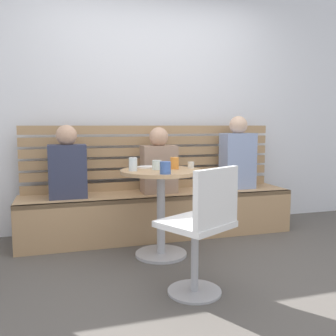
{
  "coord_description": "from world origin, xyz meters",
  "views": [
    {
      "loc": [
        -0.96,
        -2.32,
        1.11
      ],
      "look_at": [
        -0.07,
        0.66,
        0.75
      ],
      "focal_mm": 39.54,
      "sensor_mm": 36.0,
      "label": 1
    }
  ],
  "objects_px": {
    "booth_bench": "(159,214)",
    "cup_mug_blue": "(165,168)",
    "person_child_middle": "(159,164)",
    "person_adult": "(238,156)",
    "person_child_left": "(67,166)",
    "phone_on_table": "(168,168)",
    "cup_tumbler_orange": "(175,163)",
    "plate_small": "(147,167)",
    "cup_espresso_small": "(191,165)",
    "white_chair": "(203,226)",
    "cup_glass_short": "(157,165)",
    "cup_water_clear": "(133,164)",
    "cafe_table": "(161,196)"
  },
  "relations": [
    {
      "from": "booth_bench",
      "to": "cup_espresso_small",
      "type": "xyz_separation_m",
      "value": [
        0.14,
        -0.53,
        0.55
      ]
    },
    {
      "from": "person_child_middle",
      "to": "plate_small",
      "type": "height_order",
      "value": "person_child_middle"
    },
    {
      "from": "cafe_table",
      "to": "cup_water_clear",
      "type": "xyz_separation_m",
      "value": [
        -0.24,
        -0.02,
        0.28
      ]
    },
    {
      "from": "white_chair",
      "to": "person_child_middle",
      "type": "relative_size",
      "value": 1.31
    },
    {
      "from": "person_child_left",
      "to": "cup_tumbler_orange",
      "type": "bearing_deg",
      "value": -31.82
    },
    {
      "from": "cup_water_clear",
      "to": "cup_tumbler_orange",
      "type": "height_order",
      "value": "cup_water_clear"
    },
    {
      "from": "cup_water_clear",
      "to": "person_child_middle",
      "type": "bearing_deg",
      "value": 57.54
    },
    {
      "from": "person_child_middle",
      "to": "cup_tumbler_orange",
      "type": "relative_size",
      "value": 6.51
    },
    {
      "from": "white_chair",
      "to": "phone_on_table",
      "type": "distance_m",
      "value": 0.95
    },
    {
      "from": "cup_espresso_small",
      "to": "cup_mug_blue",
      "type": "xyz_separation_m",
      "value": [
        -0.32,
        -0.3,
        0.02
      ]
    },
    {
      "from": "cafe_table",
      "to": "cup_tumbler_orange",
      "type": "height_order",
      "value": "cup_tumbler_orange"
    },
    {
      "from": "cafe_table",
      "to": "cup_mug_blue",
      "type": "bearing_deg",
      "value": -98.4
    },
    {
      "from": "person_adult",
      "to": "plate_small",
      "type": "xyz_separation_m",
      "value": [
        -1.09,
        -0.4,
        -0.04
      ]
    },
    {
      "from": "booth_bench",
      "to": "person_child_middle",
      "type": "distance_m",
      "value": 0.51
    },
    {
      "from": "cup_water_clear",
      "to": "phone_on_table",
      "type": "distance_m",
      "value": 0.35
    },
    {
      "from": "phone_on_table",
      "to": "person_adult",
      "type": "bearing_deg",
      "value": 10.35
    },
    {
      "from": "person_child_middle",
      "to": "booth_bench",
      "type": "bearing_deg",
      "value": -78.16
    },
    {
      "from": "phone_on_table",
      "to": "cup_tumbler_orange",
      "type": "bearing_deg",
      "value": -83.82
    },
    {
      "from": "cafe_table",
      "to": "cup_espresso_small",
      "type": "bearing_deg",
      "value": 6.25
    },
    {
      "from": "white_chair",
      "to": "plate_small",
      "type": "bearing_deg",
      "value": 97.37
    },
    {
      "from": "cafe_table",
      "to": "plate_small",
      "type": "height_order",
      "value": "plate_small"
    },
    {
      "from": "person_adult",
      "to": "phone_on_table",
      "type": "height_order",
      "value": "person_adult"
    },
    {
      "from": "person_adult",
      "to": "phone_on_table",
      "type": "xyz_separation_m",
      "value": [
        -0.92,
        -0.48,
        -0.04
      ]
    },
    {
      "from": "plate_small",
      "to": "phone_on_table",
      "type": "relative_size",
      "value": 1.21
    },
    {
      "from": "white_chair",
      "to": "cup_mug_blue",
      "type": "bearing_deg",
      "value": 99.86
    },
    {
      "from": "cup_espresso_small",
      "to": "plate_small",
      "type": "height_order",
      "value": "cup_espresso_small"
    },
    {
      "from": "cafe_table",
      "to": "phone_on_table",
      "type": "distance_m",
      "value": 0.26
    },
    {
      "from": "person_child_middle",
      "to": "cafe_table",
      "type": "bearing_deg",
      "value": -103.3
    },
    {
      "from": "white_chair",
      "to": "cup_tumbler_orange",
      "type": "distance_m",
      "value": 0.89
    },
    {
      "from": "cafe_table",
      "to": "person_child_middle",
      "type": "relative_size",
      "value": 1.14
    },
    {
      "from": "person_child_left",
      "to": "plate_small",
      "type": "distance_m",
      "value": 0.76
    },
    {
      "from": "cup_glass_short",
      "to": "cup_water_clear",
      "type": "xyz_separation_m",
      "value": [
        -0.21,
        -0.03,
        0.02
      ]
    },
    {
      "from": "person_child_left",
      "to": "plate_small",
      "type": "bearing_deg",
      "value": -29.24
    },
    {
      "from": "white_chair",
      "to": "cup_mug_blue",
      "type": "xyz_separation_m",
      "value": [
        -0.09,
        0.53,
        0.32
      ]
    },
    {
      "from": "booth_bench",
      "to": "plate_small",
      "type": "xyz_separation_m",
      "value": [
        -0.21,
        -0.38,
        0.52
      ]
    },
    {
      "from": "cup_tumbler_orange",
      "to": "cup_espresso_small",
      "type": "bearing_deg",
      "value": 5.15
    },
    {
      "from": "cup_glass_short",
      "to": "cup_espresso_small",
      "type": "relative_size",
      "value": 1.43
    },
    {
      "from": "cafe_table",
      "to": "person_child_middle",
      "type": "bearing_deg",
      "value": 76.7
    },
    {
      "from": "person_child_middle",
      "to": "cup_mug_blue",
      "type": "relative_size",
      "value": 6.85
    },
    {
      "from": "cafe_table",
      "to": "plate_small",
      "type": "relative_size",
      "value": 4.35
    },
    {
      "from": "booth_bench",
      "to": "cup_mug_blue",
      "type": "height_order",
      "value": "cup_mug_blue"
    },
    {
      "from": "booth_bench",
      "to": "cup_tumbler_orange",
      "type": "xyz_separation_m",
      "value": [
        -0.01,
        -0.54,
        0.57
      ]
    },
    {
      "from": "booth_bench",
      "to": "cafe_table",
      "type": "distance_m",
      "value": 0.65
    },
    {
      "from": "booth_bench",
      "to": "person_child_middle",
      "type": "relative_size",
      "value": 4.15
    },
    {
      "from": "white_chair",
      "to": "person_child_left",
      "type": "relative_size",
      "value": 1.26
    },
    {
      "from": "white_chair",
      "to": "person_adult",
      "type": "height_order",
      "value": "person_adult"
    },
    {
      "from": "cup_glass_short",
      "to": "cup_mug_blue",
      "type": "distance_m",
      "value": 0.28
    },
    {
      "from": "person_child_left",
      "to": "cup_mug_blue",
      "type": "height_order",
      "value": "person_child_left"
    },
    {
      "from": "person_child_left",
      "to": "phone_on_table",
      "type": "height_order",
      "value": "person_child_left"
    },
    {
      "from": "booth_bench",
      "to": "person_adult",
      "type": "bearing_deg",
      "value": 1.73
    }
  ]
}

